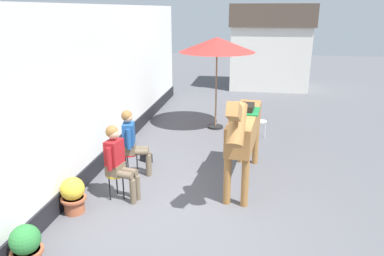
{
  "coord_description": "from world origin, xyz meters",
  "views": [
    {
      "loc": [
        0.74,
        -5.68,
        3.32
      ],
      "look_at": [
        -0.4,
        1.2,
        1.05
      ],
      "focal_mm": 34.5,
      "sensor_mm": 36.0,
      "label": 1
    }
  ],
  "objects": [
    {
      "name": "seated_visitor_far",
      "position": [
        -1.62,
        1.09,
        0.78
      ],
      "size": [
        0.61,
        0.48,
        1.39
      ],
      "color": "red",
      "rests_on": "ground_plane"
    },
    {
      "name": "saddled_horse_center",
      "position": [
        0.63,
        1.02,
        1.16
      ],
      "size": [
        0.64,
        3.0,
        2.06
      ],
      "color": "#9E6B38",
      "rests_on": "ground_plane"
    },
    {
      "name": "seated_visitor_near",
      "position": [
        -1.54,
        0.06,
        0.78
      ],
      "size": [
        0.61,
        0.48,
        1.39
      ],
      "color": "gold",
      "rests_on": "ground_plane"
    },
    {
      "name": "ground_plane",
      "position": [
        0.0,
        3.0,
        0.0
      ],
      "size": [
        40.0,
        40.0,
        0.0
      ],
      "primitive_type": "plane",
      "color": "#56565B"
    },
    {
      "name": "satchel_bag",
      "position": [
        -1.55,
        1.77,
        0.1
      ],
      "size": [
        0.3,
        0.23,
        0.2
      ],
      "primitive_type": "cube",
      "rotation": [
        0.0,
        0.0,
        2.67
      ],
      "color": "black",
      "rests_on": "ground_plane"
    },
    {
      "name": "cafe_parasol",
      "position": [
        -0.26,
        4.53,
        2.36
      ],
      "size": [
        2.1,
        2.1,
        2.58
      ],
      "color": "black",
      "rests_on": "ground_plane"
    },
    {
      "name": "flower_planter_near",
      "position": [
        -2.09,
        -1.96,
        0.33
      ],
      "size": [
        0.43,
        0.43,
        0.64
      ],
      "color": "#A85638",
      "rests_on": "ground_plane"
    },
    {
      "name": "distant_cottage",
      "position": [
        1.4,
        10.78,
        1.8
      ],
      "size": [
        3.4,
        2.6,
        3.5
      ],
      "color": "silver",
      "rests_on": "ground_plane"
    },
    {
      "name": "spare_stool_white",
      "position": [
        1.01,
        3.91,
        0.4
      ],
      "size": [
        0.32,
        0.32,
        0.46
      ],
      "color": "white",
      "rests_on": "ground_plane"
    },
    {
      "name": "pub_facade_wall",
      "position": [
        -2.55,
        1.5,
        1.54
      ],
      "size": [
        0.34,
        14.0,
        3.4
      ],
      "color": "white",
      "rests_on": "ground_plane"
    },
    {
      "name": "flower_planter_far",
      "position": [
        -2.14,
        -0.53,
        0.33
      ],
      "size": [
        0.43,
        0.43,
        0.64
      ],
      "color": "#A85638",
      "rests_on": "ground_plane"
    }
  ]
}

